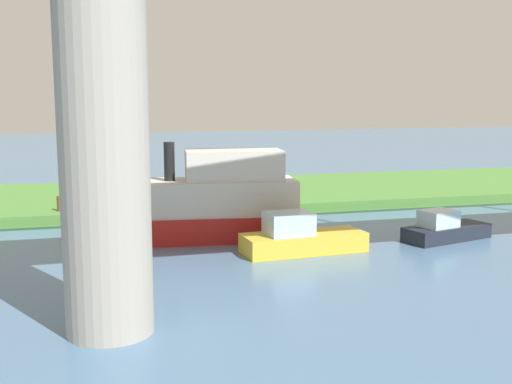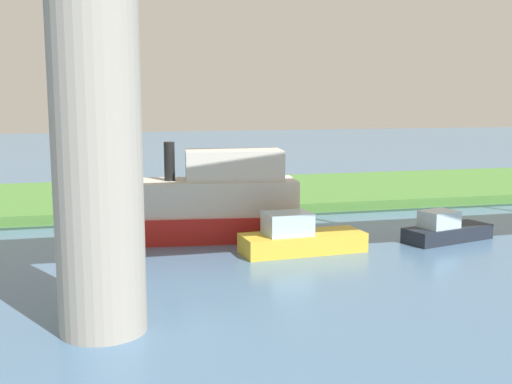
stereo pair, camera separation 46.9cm
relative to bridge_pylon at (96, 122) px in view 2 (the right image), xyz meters
name	(u,v)px [view 2 (the right image)]	position (x,y,z in m)	size (l,w,h in m)	color
ground_plane	(195,219)	(-4.56, -14.37, -5.36)	(160.00, 160.00, 0.00)	#4C7093
grassy_bank	(179,195)	(-4.56, -20.37, -5.11)	(80.00, 12.00, 0.50)	#4C8438
bridge_pylon	(96,122)	(0.00, 0.00, 0.00)	(2.22, 2.22, 10.72)	#9E998E
person_on_bank	(102,188)	(-0.15, -17.79, -4.16)	(0.41, 0.41, 1.39)	#2D334C
mooring_post	(61,203)	(1.77, -15.48, -4.49)	(0.20, 0.20, 0.73)	brown
houseboat_blue	(215,203)	(-4.78, -9.86, -3.83)	(8.33, 3.62, 4.13)	red
riverboat_paddlewheel	(445,230)	(-14.00, -6.96, -4.89)	(4.17, 2.39, 1.31)	#1E232D
pontoon_yellow	(299,238)	(-7.45, -6.61, -4.79)	(4.91, 2.04, 1.60)	gold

